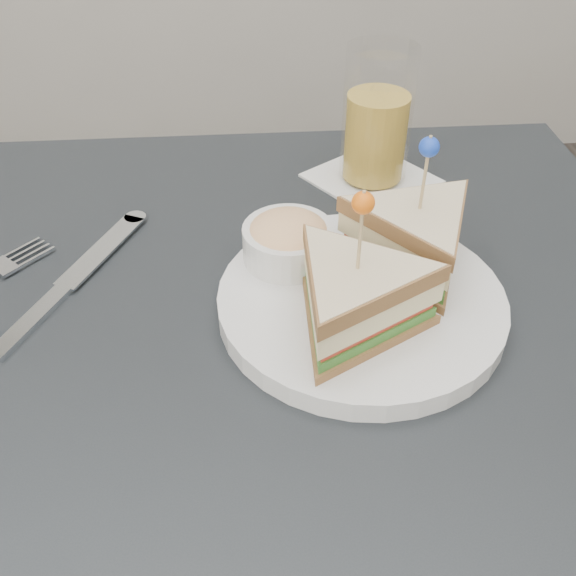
{
  "coord_description": "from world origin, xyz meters",
  "views": [
    {
      "loc": [
        -0.02,
        -0.4,
        1.14
      ],
      "look_at": [
        0.01,
        0.01,
        0.8
      ],
      "focal_mm": 40.0,
      "sensor_mm": 36.0,
      "label": 1
    }
  ],
  "objects": [
    {
      "name": "plate_meal",
      "position": [
        0.09,
        0.04,
        0.79
      ],
      "size": [
        0.29,
        0.28,
        0.15
      ],
      "rotation": [
        0.0,
        0.0,
        -0.02
      ],
      "color": "silver",
      "rests_on": "table"
    },
    {
      "name": "cutlery_knife",
      "position": [
        -0.19,
        0.09,
        0.75
      ],
      "size": [
        0.12,
        0.22,
        0.01
      ],
      "rotation": [
        0.0,
        0.0,
        -0.44
      ],
      "color": "silver",
      "rests_on": "table"
    },
    {
      "name": "drink_set",
      "position": [
        0.13,
        0.27,
        0.82
      ],
      "size": [
        0.17,
        0.17,
        0.16
      ],
      "rotation": [
        0.0,
        0.0,
        0.61
      ],
      "color": "silver",
      "rests_on": "table"
    },
    {
      "name": "table",
      "position": [
        0.0,
        0.0,
        0.67
      ],
      "size": [
        0.8,
        0.8,
        0.75
      ],
      "color": "black",
      "rests_on": "ground"
    }
  ]
}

